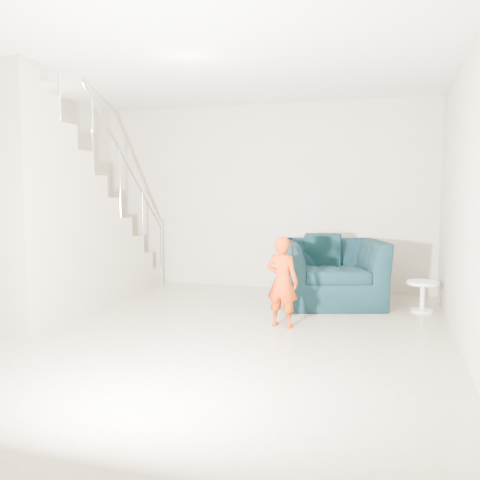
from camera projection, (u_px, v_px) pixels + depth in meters
name	position (u px, v px, depth m)	size (l,w,h in m)	color
floor	(191.00, 336.00, 5.02)	(5.50, 5.50, 0.00)	gray
ceiling	(188.00, 55.00, 4.78)	(5.50, 5.50, 0.00)	silver
back_wall	(260.00, 197.00, 7.52)	(5.00, 5.00, 0.00)	#AA9F8A
right_wall	(471.00, 200.00, 4.18)	(5.50, 5.50, 0.00)	#AA9F8A
armchair	(331.00, 272.00, 6.43)	(1.25, 1.10, 0.82)	black
toddler	(282.00, 282.00, 5.33)	(0.35, 0.23, 0.96)	#A82F05
side_table	(423.00, 291.00, 6.01)	(0.37, 0.37, 0.37)	white
staircase	(52.00, 232.00, 6.04)	(1.02, 3.03, 3.62)	#ADA089
cushion	(323.00, 251.00, 6.71)	(0.47, 0.13, 0.45)	black
throw	(286.00, 263.00, 6.55)	(0.05, 0.55, 0.61)	black
phone	(292.00, 249.00, 5.21)	(0.02, 0.05, 0.10)	black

